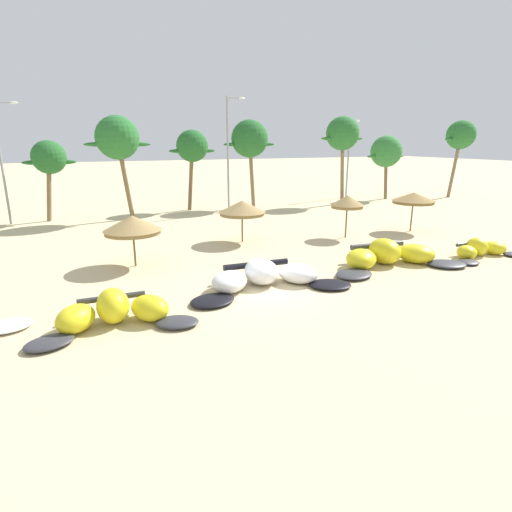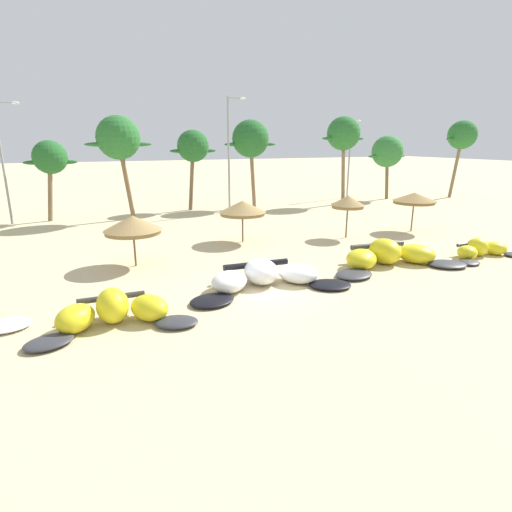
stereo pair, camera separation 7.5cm
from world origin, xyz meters
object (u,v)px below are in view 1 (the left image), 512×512
object	(u,v)px
palm_right	(386,152)
palm_rightmost	(461,136)
lamppost_east_center	(229,150)
kite_center	(389,256)
kite_right_of_center	(481,250)
palm_center_right	(250,139)
lamppost_west_center	(3,157)
beach_umbrella_near_palms	(347,202)
palm_right_of_gap	(343,134)
beach_umbrella_outermost	(414,198)
kite_left	(114,313)
palm_left	(49,158)
palm_center_left	(192,147)
beach_umbrella_middle	(242,208)
palm_left_of_gap	(118,139)
kite_left_of_center	(264,277)
lamppost_east	(349,155)
beach_umbrella_near_van	(132,225)

from	to	relation	value
palm_right	palm_rightmost	world-z (taller)	palm_rightmost
palm_rightmost	lamppost_east_center	bearing A→B (deg)	179.40
kite_center	kite_right_of_center	xyz separation A→B (m)	(5.98, -0.76, -0.12)
palm_center_right	kite_right_of_center	bearing A→B (deg)	-77.58
palm_right	lamppost_west_center	bearing A→B (deg)	179.84
beach_umbrella_near_palms	kite_right_of_center	bearing A→B (deg)	-59.60
palm_right	palm_right_of_gap	bearing A→B (deg)	-169.73
beach_umbrella_near_palms	beach_umbrella_outermost	bearing A→B (deg)	-2.10
kite_left	palm_right	world-z (taller)	palm_right
palm_left	palm_center_left	size ratio (longest dim) A/B	0.87
beach_umbrella_middle	palm_left_of_gap	xyz separation A→B (m)	(-6.12, 11.40, 4.33)
palm_center_left	palm_center_right	distance (m)	5.60
kite_left	kite_right_of_center	size ratio (longest dim) A/B	1.13
kite_right_of_center	kite_left_of_center	bearing A→B (deg)	178.24
kite_left_of_center	palm_right	bearing A→B (deg)	40.67
kite_center	palm_left_of_gap	world-z (taller)	palm_left_of_gap
palm_left	beach_umbrella_near_palms	bearing A→B (deg)	-39.09
lamppost_east_center	palm_center_left	bearing A→B (deg)	132.41
beach_umbrella_middle	palm_left	xyz separation A→B (m)	(-11.32, 13.18, 2.80)
palm_right_of_gap	lamppost_east	bearing A→B (deg)	45.88
beach_umbrella_near_van	palm_right	world-z (taller)	palm_right
beach_umbrella_near_van	palm_rightmost	world-z (taller)	palm_rightmost
palm_center_right	palm_right	distance (m)	16.25
beach_umbrella_middle	lamppost_east	world-z (taller)	lamppost_east
kite_left_of_center	kite_center	distance (m)	7.42
palm_left_of_gap	beach_umbrella_outermost	bearing A→B (deg)	-35.42
lamppost_east_center	beach_umbrella_outermost	bearing A→B (deg)	-54.89
kite_left_of_center	beach_umbrella_near_palms	distance (m)	11.58
kite_left	beach_umbrella_near_palms	bearing A→B (deg)	27.59
kite_left	palm_rightmost	world-z (taller)	palm_rightmost
beach_umbrella_middle	beach_umbrella_outermost	bearing A→B (deg)	-8.44
palm_center_left	palm_center_right	size ratio (longest dim) A/B	0.88
beach_umbrella_near_van	palm_right_of_gap	bearing A→B (deg)	32.26
kite_left	palm_right_of_gap	size ratio (longest dim) A/B	0.68
palm_left_of_gap	lamppost_east_center	distance (m)	9.47
palm_right_of_gap	beach_umbrella_near_palms	bearing A→B (deg)	-123.17
palm_right_of_gap	lamppost_east	world-z (taller)	palm_right_of_gap
kite_right_of_center	beach_umbrella_outermost	xyz separation A→B (m)	(1.41, 6.91, 2.04)
beach_umbrella_middle	lamppost_east	size ratio (longest dim) A/B	0.35
kite_left	palm_left_of_gap	bearing A→B (deg)	82.56
kite_left	kite_right_of_center	world-z (taller)	kite_left
kite_center	lamppost_west_center	xyz separation A→B (m)	(-19.60, 20.98, 4.67)
palm_right	kite_left_of_center	bearing A→B (deg)	-139.33
palm_right	palm_center_left	bearing A→B (deg)	176.70
kite_left	lamppost_east	distance (m)	38.34
palm_left_of_gap	palm_right_of_gap	distance (m)	21.74
lamppost_east_center	palm_right_of_gap	bearing A→B (deg)	1.70
kite_left_of_center	beach_umbrella_near_palms	bearing A→B (deg)	36.03
palm_center_left	lamppost_west_center	distance (m)	15.23
palm_right	lamppost_east	size ratio (longest dim) A/B	0.80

